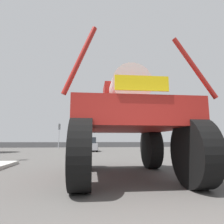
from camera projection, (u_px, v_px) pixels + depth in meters
The scene contains 7 objects.
ground_plane at pixel (94, 152), 19.33m from camera, with size 120.00×120.00×0.00m, color #4C4947.
oversize_sprayer at pixel (126, 124), 6.34m from camera, with size 3.90×5.34×3.96m.
sedan_ahead at pixel (88, 145), 20.99m from camera, with size 2.13×4.22×1.52m.
traffic_signal_near_right at pixel (174, 118), 12.54m from camera, with size 0.24×0.54×3.61m.
traffic_signal_far_left at pixel (59, 130), 27.83m from camera, with size 0.24×0.55×3.72m.
traffic_signal_far_right at pixel (81, 133), 28.23m from camera, with size 0.24×0.55×3.21m.
roadside_barrier at pixel (90, 145), 33.59m from camera, with size 31.85×0.24×0.90m, color #59595B.
Camera 1 is at (-1.08, -1.78, 1.14)m, focal length 30.37 mm.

